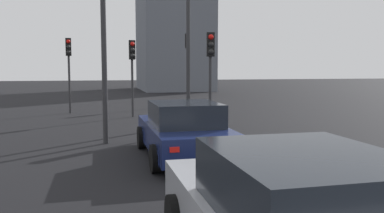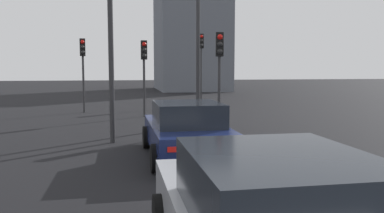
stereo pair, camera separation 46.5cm
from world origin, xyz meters
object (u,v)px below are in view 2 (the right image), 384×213
(traffic_light_near_left, at_px, (144,62))
(street_lamp_far, at_px, (110,1))
(traffic_light_far_right, at_px, (220,60))
(traffic_light_far_left, at_px, (83,59))
(car_navy_lead, at_px, (186,130))
(traffic_light_near_right, at_px, (201,54))
(street_lamp_kerbside, at_px, (198,21))

(traffic_light_near_left, distance_m, street_lamp_far, 6.87)
(traffic_light_far_right, distance_m, street_lamp_far, 4.79)
(traffic_light_far_right, relative_size, street_lamp_far, 0.50)
(traffic_light_far_left, xyz_separation_m, street_lamp_far, (-8.84, -1.64, 1.55))
(traffic_light_far_left, height_order, street_lamp_far, street_lamp_far)
(traffic_light_far_left, bearing_deg, car_navy_lead, 13.22)
(car_navy_lead, distance_m, street_lamp_far, 4.76)
(traffic_light_near_right, bearing_deg, traffic_light_near_left, -33.24)
(traffic_light_near_left, relative_size, street_lamp_far, 0.49)
(traffic_light_near_right, bearing_deg, street_lamp_far, -21.60)
(traffic_light_far_left, height_order, traffic_light_far_right, traffic_light_far_left)
(street_lamp_kerbside, xyz_separation_m, street_lamp_far, (-3.38, 3.38, 0.11))
(traffic_light_far_right, xyz_separation_m, street_lamp_kerbside, (1.28, 0.58, 1.58))
(traffic_light_near_left, bearing_deg, street_lamp_far, -17.14)
(street_lamp_far, bearing_deg, traffic_light_far_left, 10.54)
(traffic_light_near_left, height_order, traffic_light_near_right, traffic_light_near_right)
(traffic_light_far_left, distance_m, street_lamp_kerbside, 7.56)
(traffic_light_near_right, distance_m, traffic_light_far_right, 10.01)
(car_navy_lead, distance_m, traffic_light_far_right, 5.32)
(traffic_light_near_right, distance_m, street_lamp_kerbside, 8.89)
(traffic_light_near_right, bearing_deg, street_lamp_kerbside, -10.32)
(traffic_light_far_right, xyz_separation_m, street_lamp_far, (-2.11, 3.96, 1.68))
(traffic_light_far_right, distance_m, street_lamp_kerbside, 2.11)
(traffic_light_near_left, height_order, traffic_light_far_left, traffic_light_far_left)
(traffic_light_far_left, bearing_deg, street_lamp_kerbside, 38.26)
(traffic_light_near_left, bearing_deg, traffic_light_far_left, -132.65)
(traffic_light_near_right, height_order, street_lamp_far, street_lamp_far)
(traffic_light_near_right, xyz_separation_m, street_lamp_kerbside, (-8.62, 1.92, 1.01))
(street_lamp_far, bearing_deg, car_navy_lead, -141.34)
(car_navy_lead, xyz_separation_m, street_lamp_kerbside, (5.80, -1.45, 3.51))
(traffic_light_far_right, bearing_deg, street_lamp_kerbside, -148.03)
(traffic_light_far_right, bearing_deg, street_lamp_far, -54.23)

